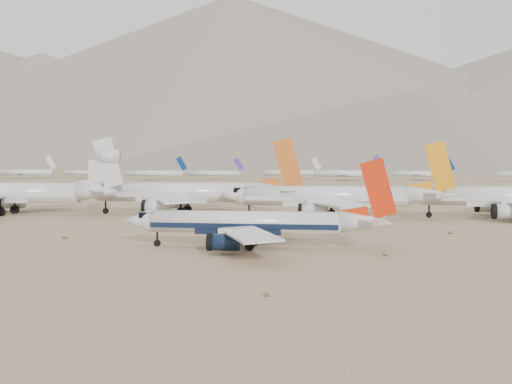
% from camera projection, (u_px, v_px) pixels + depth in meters
% --- Properties ---
extents(ground, '(7000.00, 7000.00, 0.00)m').
position_uv_depth(ground, '(218.00, 254.00, 94.49)').
color(ground, '#7F684A').
rests_on(ground, ground).
extents(main_airliner, '(40.34, 39.40, 14.24)m').
position_uv_depth(main_airliner, '(256.00, 223.00, 100.37)').
color(main_airliner, silver).
rests_on(main_airliner, ground).
extents(row2_gold_tail, '(51.24, 50.11, 18.24)m').
position_uv_depth(row2_gold_tail, '(334.00, 197.00, 149.93)').
color(row2_gold_tail, silver).
rests_on(row2_gold_tail, ground).
extents(row2_orange_tail, '(54.11, 52.93, 19.30)m').
position_uv_depth(row2_orange_tail, '(187.00, 193.00, 160.15)').
color(row2_orange_tail, silver).
rests_on(row2_orange_tail, ground).
extents(row2_white_trijet, '(54.86, 53.62, 19.44)m').
position_uv_depth(row2_white_trijet, '(13.00, 192.00, 159.93)').
color(row2_white_trijet, silver).
rests_on(row2_white_trijet, ground).
extents(distant_storage_row, '(574.56, 63.25, 14.40)m').
position_uv_depth(distant_storage_row, '(324.00, 173.00, 419.03)').
color(distant_storage_row, silver).
rests_on(distant_storage_row, ground).
extents(mountain_range, '(7354.00, 3024.00, 470.00)m').
position_uv_depth(mountain_range, '(366.00, 92.00, 1704.52)').
color(mountain_range, slate).
rests_on(mountain_range, ground).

